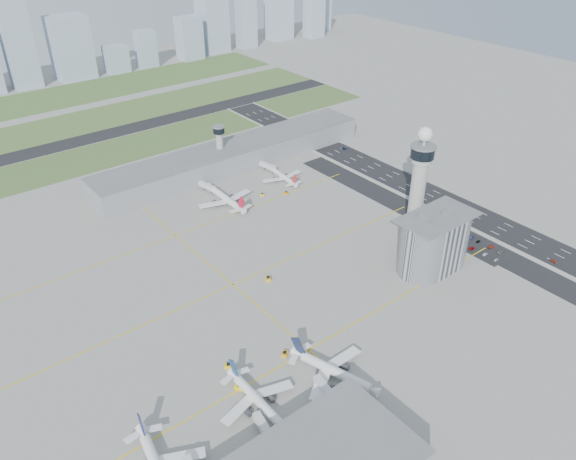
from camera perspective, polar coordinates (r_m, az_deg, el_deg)
ground at (r=289.18m, az=4.33°, el=-5.40°), size 1000.00×1000.00×0.00m
grass_strip_0 at (r=450.78m, az=-17.41°, el=7.53°), size 480.00×50.00×0.08m
grass_strip_1 at (r=517.26m, az=-20.73°, el=10.02°), size 480.00×60.00×0.08m
grass_strip_2 at (r=590.43m, az=-23.47°, el=12.03°), size 480.00×70.00×0.08m
runway at (r=483.26m, az=-19.16°, el=8.85°), size 480.00×22.00×0.10m
highway at (r=365.49m, az=17.83°, el=1.64°), size 28.00×500.00×0.10m
barrier_left at (r=354.82m, az=16.52°, el=1.02°), size 0.60×500.00×1.20m
barrier_right at (r=375.88m, az=19.09°, el=2.36°), size 0.60×500.00×1.20m
landside_road at (r=342.41m, az=16.72°, el=-0.31°), size 18.00×260.00×0.08m
parking_lot at (r=335.61m, az=18.12°, el=-1.27°), size 20.00×44.00×0.10m
taxiway_line_h_0 at (r=251.69m, az=2.10°, el=-12.07°), size 260.00×0.60×0.01m
taxiway_line_h_1 at (r=288.68m, az=-5.64°, el=-5.54°), size 260.00×0.60×0.01m
taxiway_line_h_2 at (r=332.45m, az=-11.37°, el=-0.54°), size 260.00×0.60×0.01m
taxiway_line_v at (r=288.68m, az=-5.64°, el=-5.54°), size 0.60×260.00×0.01m
control_tower at (r=321.82m, az=13.20°, el=5.25°), size 14.00×14.00×64.50m
secondary_tower at (r=400.48m, az=-6.95°, el=8.69°), size 8.60×8.60×31.90m
admin_building at (r=301.67m, az=14.62°, el=-1.19°), size 42.00×24.00×33.50m
terminal_pier at (r=408.08m, az=-5.51°, el=7.55°), size 210.00×32.00×15.80m
airplane_near_b at (r=226.22m, az=-3.05°, el=-16.56°), size 33.19×38.99×10.88m
airplane_near_c at (r=236.65m, az=4.88°, el=-13.72°), size 46.83×51.06×11.87m
airplane_far_a at (r=359.19m, az=-6.46°, el=3.66°), size 39.01×45.52×12.48m
airplane_far_b at (r=387.04m, az=-0.63°, el=5.83°), size 33.76×38.61×10.05m
jet_bridge_near_1 at (r=215.42m, az=-1.54°, el=-20.96°), size 5.39×14.31×5.70m
jet_bridge_near_2 at (r=227.85m, az=4.77°, el=-17.17°), size 5.39×14.31×5.70m
jet_bridge_far_0 at (r=380.37m, az=-8.90°, el=4.57°), size 5.39×14.31×5.70m
jet_bridge_far_1 at (r=404.18m, az=-2.79°, el=6.63°), size 5.39×14.31×5.70m
tug_0 at (r=236.17m, az=-4.95°, el=-15.56°), size 3.94×4.40×2.12m
tug_1 at (r=244.87m, az=-6.08°, el=-13.52°), size 3.93×3.78×1.89m
tug_2 at (r=248.49m, az=-0.33°, el=-12.44°), size 4.07×3.80×1.95m
tug_3 at (r=289.94m, az=-2.03°, el=-4.93°), size 3.95×4.43×2.13m
tug_4 at (r=368.27m, az=-2.62°, el=3.64°), size 3.42×3.49×1.68m
tug_5 at (r=370.08m, az=-0.19°, el=3.82°), size 2.83×3.35×1.65m
car_lot_0 at (r=324.63m, az=20.38°, el=-2.84°), size 3.47×1.40×1.18m
car_lot_1 at (r=327.22m, az=19.41°, el=-2.32°), size 4.01×1.82×1.28m
car_lot_2 at (r=330.08m, az=18.19°, el=-1.77°), size 4.11×1.91×1.14m
car_lot_3 at (r=333.79m, az=17.35°, el=-1.20°), size 4.35×1.78×1.26m
car_lot_4 at (r=336.74m, az=16.35°, el=-0.70°), size 3.91×1.68×1.32m
car_lot_5 at (r=338.78m, az=15.33°, el=-0.34°), size 3.36×1.30×1.09m
car_lot_6 at (r=332.17m, az=20.77°, el=-2.08°), size 4.45×2.08×1.23m
car_lot_7 at (r=334.89m, az=19.95°, el=-1.60°), size 4.52×1.89×1.31m
car_lot_8 at (r=337.56m, az=18.77°, el=-1.09°), size 3.29×1.54×1.09m
car_lot_9 at (r=339.88m, az=18.15°, el=-0.71°), size 4.05×1.67×1.31m
car_lot_10 at (r=343.62m, az=17.35°, el=-0.20°), size 4.46×2.43×1.19m
car_lot_11 at (r=346.24m, az=16.74°, el=0.17°), size 3.97×2.03×1.10m
car_hw_0 at (r=335.49m, az=25.39°, el=-2.86°), size 1.60×3.86×1.31m
car_hw_1 at (r=383.81m, az=13.34°, el=3.96°), size 1.40×3.87×1.27m
car_hw_2 at (r=437.69m, az=5.75°, el=8.22°), size 2.43×4.36×1.15m
car_hw_4 at (r=472.26m, az=-0.75°, el=10.18°), size 1.80×3.51×1.14m
skyline_bldg_8 at (r=628.50m, az=-25.74°, el=16.63°), size 26.33×21.06×83.39m
skyline_bldg_9 at (r=644.42m, az=-21.21°, el=16.91°), size 36.96×29.57×62.11m
skyline_bldg_10 at (r=654.53m, az=-17.03°, el=16.26°), size 23.01×18.41×27.75m
skyline_bldg_11 at (r=666.17m, az=-14.24°, el=17.42°), size 20.22×16.18×38.97m
skyline_bldg_12 at (r=686.99m, az=-9.99°, el=18.64°), size 26.14×20.92×46.89m
skyline_bldg_13 at (r=712.75m, az=-7.73°, el=20.69°), size 32.26×25.81×81.20m
skyline_bldg_14 at (r=731.29m, az=-4.30°, el=20.65°), size 21.59×17.28×68.75m
skyline_bldg_15 at (r=772.56m, az=-0.92°, el=21.12°), size 30.25×24.20×63.40m
skyline_bldg_16 at (r=783.45m, az=2.68°, el=21.55°), size 23.04×18.43×71.56m
skyline_bldg_17 at (r=830.13m, az=3.38°, el=21.04°), size 22.64×18.11×41.06m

